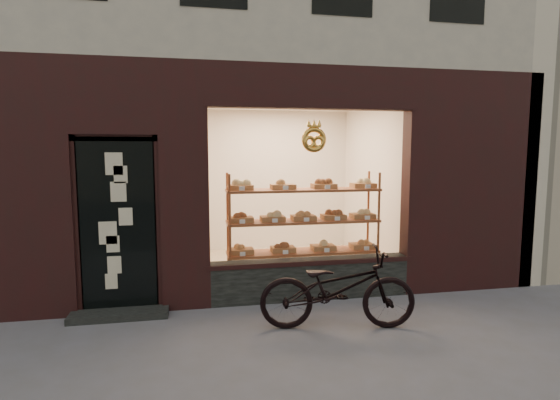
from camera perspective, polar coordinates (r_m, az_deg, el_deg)
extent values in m
plane|color=#575757|center=(4.15, 5.79, -22.53)|extent=(90.00, 90.00, 0.00)
cube|color=black|center=(6.05, 4.02, -10.21)|extent=(2.70, 0.25, 0.55)
cube|color=black|center=(5.68, -20.38, -3.16)|extent=(0.90, 0.04, 2.15)
cube|color=black|center=(5.79, -20.22, -13.83)|extent=(1.15, 0.35, 0.08)
torus|color=#F5B043|center=(5.70, 4.45, 7.86)|extent=(0.33, 0.07, 0.33)
cube|color=brown|center=(6.51, 3.01, -11.07)|extent=(2.20, 0.45, 0.04)
cube|color=brown|center=(6.38, 3.04, -6.78)|extent=(2.20, 0.45, 0.03)
cube|color=brown|center=(6.29, 3.06, -2.78)|extent=(2.20, 0.45, 0.04)
cube|color=brown|center=(6.23, 3.09, 1.31)|extent=(2.20, 0.45, 0.04)
cylinder|color=brown|center=(5.95, -6.55, -4.81)|extent=(0.04, 0.04, 1.70)
cylinder|color=brown|center=(6.48, 12.72, -4.00)|extent=(0.04, 0.04, 1.70)
cylinder|color=brown|center=(6.33, -6.83, -4.13)|extent=(0.04, 0.04, 1.70)
cylinder|color=brown|center=(6.83, 11.40, -3.44)|extent=(0.04, 0.04, 1.70)
cube|color=brown|center=(6.21, -5.09, -6.65)|extent=(0.34, 0.24, 0.07)
sphere|color=olive|center=(6.19, -5.10, -5.89)|extent=(0.11, 0.11, 0.11)
cube|color=white|center=(6.03, -4.90, -7.05)|extent=(0.07, 0.01, 0.05)
cube|color=brown|center=(6.30, 0.38, -6.44)|extent=(0.34, 0.24, 0.07)
sphere|color=brown|center=(6.28, 0.38, -5.68)|extent=(0.11, 0.11, 0.11)
cube|color=white|center=(6.12, 0.73, -6.82)|extent=(0.08, 0.01, 0.05)
cube|color=brown|center=(6.44, 5.64, -6.18)|extent=(0.34, 0.24, 0.07)
sphere|color=#D4C178|center=(6.42, 5.65, -5.44)|extent=(0.11, 0.11, 0.11)
cube|color=white|center=(6.27, 6.13, -6.54)|extent=(0.07, 0.01, 0.05)
cube|color=brown|center=(6.64, 10.64, -5.89)|extent=(0.34, 0.24, 0.07)
sphere|color=olive|center=(6.62, 10.65, -5.17)|extent=(0.11, 0.11, 0.11)
cube|color=white|center=(6.47, 11.25, -6.22)|extent=(0.08, 0.01, 0.05)
cube|color=brown|center=(6.12, -5.13, -2.55)|extent=(0.34, 0.24, 0.07)
sphere|color=brown|center=(6.11, -5.14, -1.76)|extent=(0.11, 0.11, 0.11)
cube|color=white|center=(5.94, -4.95, -2.82)|extent=(0.07, 0.01, 0.06)
cube|color=brown|center=(6.19, -0.98, -2.43)|extent=(0.34, 0.24, 0.07)
sphere|color=#D4C178|center=(6.17, -0.98, -1.65)|extent=(0.11, 0.11, 0.11)
cube|color=white|center=(6.01, -0.67, -2.70)|extent=(0.07, 0.01, 0.06)
cube|color=brown|center=(6.28, 3.07, -2.31)|extent=(0.34, 0.24, 0.07)
sphere|color=olive|center=(6.27, 3.07, -1.54)|extent=(0.11, 0.11, 0.11)
cube|color=white|center=(6.10, 3.49, -2.57)|extent=(0.07, 0.01, 0.06)
cube|color=brown|center=(6.40, 6.98, -2.18)|extent=(0.34, 0.24, 0.07)
sphere|color=brown|center=(6.39, 6.99, -1.42)|extent=(0.11, 0.11, 0.11)
cube|color=white|center=(6.23, 7.50, -2.42)|extent=(0.07, 0.01, 0.06)
cube|color=brown|center=(6.56, 10.72, -2.04)|extent=(0.34, 0.24, 0.07)
sphere|color=#D4C178|center=(6.55, 10.73, -1.30)|extent=(0.11, 0.11, 0.11)
cube|color=white|center=(6.39, 11.33, -2.28)|extent=(0.08, 0.01, 0.06)
cube|color=brown|center=(6.07, -5.18, 1.65)|extent=(0.34, 0.24, 0.07)
sphere|color=#D4C178|center=(6.06, -5.18, 2.45)|extent=(0.11, 0.11, 0.11)
cube|color=white|center=(5.89, -4.99, 1.50)|extent=(0.07, 0.01, 0.06)
cube|color=brown|center=(6.16, 0.38, 1.75)|extent=(0.34, 0.24, 0.07)
sphere|color=olive|center=(6.15, 0.38, 2.54)|extent=(0.11, 0.11, 0.11)
cube|color=white|center=(5.98, 0.74, 1.60)|extent=(0.08, 0.01, 0.06)
cube|color=brown|center=(6.31, 5.73, 1.82)|extent=(0.34, 0.24, 0.07)
sphere|color=brown|center=(6.30, 5.74, 2.59)|extent=(0.11, 0.11, 0.11)
cube|color=white|center=(6.13, 6.24, 1.69)|extent=(0.07, 0.01, 0.06)
cube|color=brown|center=(6.51, 10.80, 1.88)|extent=(0.34, 0.24, 0.07)
sphere|color=#D4C178|center=(6.50, 10.82, 2.63)|extent=(0.11, 0.11, 0.11)
cube|color=white|center=(6.34, 11.42, 1.75)|extent=(0.08, 0.01, 0.06)
imported|color=black|center=(5.06, 7.53, -11.39)|extent=(1.83, 0.90, 0.92)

